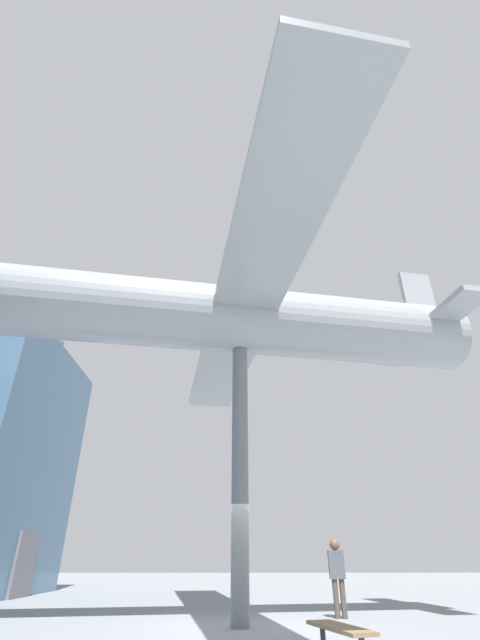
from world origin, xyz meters
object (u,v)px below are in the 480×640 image
Objects in this scene: support_pylon_central at (240,469)px; visitor_person at (337,571)px; plaza_bench at (340,631)px; suspended_airplane at (229,319)px.

visitor_person is at bearing -58.86° from support_pylon_central.
support_pylon_central is 4.55× the size of plaza_bench.
suspended_airplane is 11.40× the size of plaza_bench.
suspended_airplane is 7.50m from visitor_person.
suspended_airplane is at bearing 22.99° from plaza_bench.
support_pylon_central is at bearing 36.34° from visitor_person.
suspended_airplane reaches higher than visitor_person.
plaza_bench is at bearing -161.57° from support_pylon_central.
support_pylon_central is at bearing 18.43° from plaza_bench.
visitor_person reaches higher than plaza_bench.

